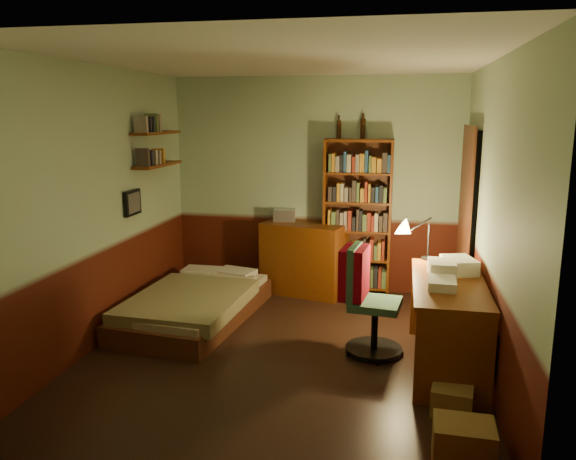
% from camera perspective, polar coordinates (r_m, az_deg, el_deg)
% --- Properties ---
extents(floor, '(3.50, 4.00, 0.02)m').
position_cam_1_polar(floor, '(5.31, -0.53, -12.36)').
color(floor, black).
rests_on(floor, ground).
extents(ceiling, '(3.50, 4.00, 0.02)m').
position_cam_1_polar(ceiling, '(4.87, -0.59, 17.07)').
color(ceiling, silver).
rests_on(ceiling, wall_back).
extents(wall_back, '(3.50, 0.02, 2.60)m').
position_cam_1_polar(wall_back, '(6.88, 2.84, 4.57)').
color(wall_back, '#99B492').
rests_on(wall_back, ground).
extents(wall_left, '(0.02, 4.00, 2.60)m').
position_cam_1_polar(wall_left, '(5.55, -18.68, 2.22)').
color(wall_left, '#99B492').
rests_on(wall_left, ground).
extents(wall_right, '(0.02, 4.00, 2.60)m').
position_cam_1_polar(wall_right, '(4.88, 20.11, 0.90)').
color(wall_right, '#99B492').
rests_on(wall_right, ground).
extents(wall_front, '(3.50, 0.02, 2.60)m').
position_cam_1_polar(wall_front, '(3.03, -8.31, -4.86)').
color(wall_front, '#99B492').
rests_on(wall_front, ground).
extents(doorway, '(0.06, 0.90, 2.00)m').
position_cam_1_polar(doorway, '(6.20, 17.76, 0.41)').
color(doorway, black).
rests_on(doorway, ground).
extents(door_trim, '(0.02, 0.98, 2.08)m').
position_cam_1_polar(door_trim, '(6.19, 17.44, 0.42)').
color(door_trim, '#492414').
rests_on(door_trim, ground).
extents(bed, '(1.23, 2.01, 0.57)m').
position_cam_1_polar(bed, '(6.06, -9.45, -6.43)').
color(bed, olive).
rests_on(bed, ground).
extents(dresser, '(1.06, 0.71, 0.87)m').
position_cam_1_polar(dresser, '(6.82, 1.62, -2.90)').
color(dresser, '#5D290B').
rests_on(dresser, ground).
extents(mini_stereo, '(0.29, 0.24, 0.14)m').
position_cam_1_polar(mini_stereo, '(6.88, -0.37, 1.54)').
color(mini_stereo, '#B2B2B7').
rests_on(mini_stereo, dresser).
extents(bookshelf, '(0.80, 0.25, 1.87)m').
position_cam_1_polar(bookshelf, '(6.72, 7.04, 1.17)').
color(bookshelf, '#5D290B').
rests_on(bookshelf, ground).
extents(bottle_left, '(0.07, 0.07, 0.21)m').
position_cam_1_polar(bottle_left, '(6.74, 5.19, 10.14)').
color(bottle_left, black).
rests_on(bottle_left, bookshelf).
extents(bottle_right, '(0.08, 0.08, 0.23)m').
position_cam_1_polar(bottle_right, '(6.72, 7.62, 10.17)').
color(bottle_right, black).
rests_on(bottle_right, bookshelf).
extents(desk, '(0.61, 1.45, 0.77)m').
position_cam_1_polar(desk, '(5.05, 15.80, -9.24)').
color(desk, '#5D290B').
rests_on(desk, ground).
extents(paper_stack, '(0.33, 0.39, 0.13)m').
position_cam_1_polar(paper_stack, '(5.20, 16.99, -3.47)').
color(paper_stack, silver).
rests_on(paper_stack, desk).
extents(desk_lamp, '(0.17, 0.17, 0.52)m').
position_cam_1_polar(desk_lamp, '(5.56, 14.12, -0.27)').
color(desk_lamp, black).
rests_on(desk_lamp, desk).
extents(office_chair, '(0.62, 0.56, 1.13)m').
position_cam_1_polar(office_chair, '(5.14, 8.90, -6.44)').
color(office_chair, '#355C41').
rests_on(office_chair, ground).
extents(red_jacket, '(0.34, 0.44, 0.46)m').
position_cam_1_polar(red_jacket, '(4.72, 5.64, 2.02)').
color(red_jacket, maroon).
rests_on(red_jacket, office_chair).
extents(wall_shelf_lower, '(0.20, 0.90, 0.03)m').
position_cam_1_polar(wall_shelf_lower, '(6.43, -13.07, 6.47)').
color(wall_shelf_lower, '#5D290B').
rests_on(wall_shelf_lower, wall_left).
extents(wall_shelf_upper, '(0.20, 0.90, 0.03)m').
position_cam_1_polar(wall_shelf_upper, '(6.41, -13.22, 9.58)').
color(wall_shelf_upper, '#5D290B').
rests_on(wall_shelf_upper, wall_left).
extents(framed_picture, '(0.04, 0.32, 0.26)m').
position_cam_1_polar(framed_picture, '(6.06, -15.53, 2.69)').
color(framed_picture, black).
rests_on(framed_picture, wall_left).
extents(cardboard_box_a, '(0.38, 0.31, 0.28)m').
position_cam_1_polar(cardboard_box_a, '(3.90, 17.38, -20.03)').
color(cardboard_box_a, olive).
rests_on(cardboard_box_a, ground).
extents(cardboard_box_b, '(0.32, 0.28, 0.21)m').
position_cam_1_polar(cardboard_box_b, '(4.45, 16.30, -16.30)').
color(cardboard_box_b, olive).
rests_on(cardboard_box_b, ground).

